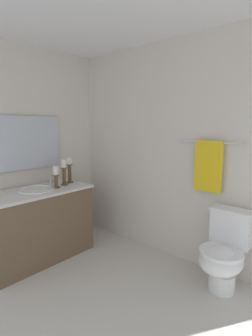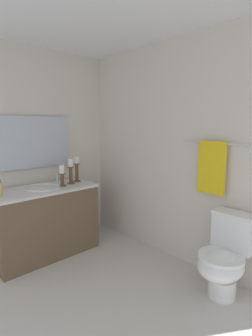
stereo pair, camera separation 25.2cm
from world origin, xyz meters
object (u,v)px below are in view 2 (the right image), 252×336
at_px(sink_basin, 43,191).
at_px(candle_holder_mid, 62,175).
at_px(vanity_cabinet, 45,221).
at_px(towel_near_vanity, 212,168).
at_px(towel_bar, 214,143).
at_px(soap_bottle, 0,189).
at_px(mirror, 30,142).
at_px(candle_holder_tall, 77,168).
at_px(candle_holder_short, 71,171).
at_px(toilet, 224,258).

distance_m(sink_basin, candle_holder_mid, 0.28).
xyz_separation_m(vanity_cabinet, towel_near_vanity, (1.55, 1.01, 0.71)).
xyz_separation_m(vanity_cabinet, towel_bar, (1.55, 1.03, 0.95)).
bearing_deg(candle_holder_mid, soap_bottle, -92.88).
xyz_separation_m(mirror, towel_bar, (1.83, 1.03, 0.03)).
relative_size(vanity_cabinet, candle_holder_mid, 4.76).
height_order(mirror, candle_holder_tall, mirror).
bearing_deg(mirror, candle_holder_mid, 30.31).
xyz_separation_m(vanity_cabinet, soap_bottle, (0.04, -0.48, 0.48)).
distance_m(mirror, towel_bar, 2.10).
xyz_separation_m(candle_holder_short, toilet, (1.80, 0.45, -0.61)).
xyz_separation_m(sink_basin, mirror, (-0.28, -0.00, 0.55)).
xyz_separation_m(toilet, towel_near_vanity, (-0.28, 0.20, 0.76)).
bearing_deg(vanity_cabinet, toilet, 23.75).
bearing_deg(toilet, soap_bottle, -144.25).
height_order(candle_holder_tall, candle_holder_mid, candle_holder_tall).
distance_m(vanity_cabinet, towel_near_vanity, 1.98).
bearing_deg(candle_holder_short, towel_near_vanity, 23.27).
distance_m(sink_basin, soap_bottle, 0.50).
xyz_separation_m(candle_holder_tall, towel_near_vanity, (1.58, 0.53, 0.14)).
distance_m(vanity_cabinet, candle_holder_tall, 0.75).
bearing_deg(candle_holder_mid, towel_bar, 29.06).
distance_m(candle_holder_tall, towel_near_vanity, 1.67).
bearing_deg(vanity_cabinet, candle_holder_tall, 93.82).
distance_m(vanity_cabinet, soap_bottle, 0.68).
bearing_deg(towel_near_vanity, toilet, -36.05).
bearing_deg(candle_holder_tall, towel_bar, 19.00).
bearing_deg(mirror, towel_bar, 29.31).
bearing_deg(vanity_cabinet, candle_holder_short, 85.30).
xyz_separation_m(sink_basin, towel_bar, (1.55, 1.03, 0.58)).
xyz_separation_m(candle_holder_short, soap_bottle, (0.01, -0.84, -0.09)).
bearing_deg(sink_basin, candle_holder_short, 85.28).
height_order(vanity_cabinet, toilet, vanity_cabinet).
distance_m(soap_bottle, towel_near_vanity, 2.14).
xyz_separation_m(soap_bottle, towel_bar, (1.51, 1.51, 0.47)).
height_order(toilet, towel_near_vanity, towel_near_vanity).
relative_size(sink_basin, candle_holder_tall, 1.26).
bearing_deg(towel_bar, towel_near_vanity, -90.00).
bearing_deg(mirror, vanity_cabinet, -0.01).
distance_m(vanity_cabinet, towel_bar, 2.09).
bearing_deg(candle_holder_tall, mirror, -117.17).
xyz_separation_m(mirror, candle_holder_tall, (0.25, 0.48, -0.34)).
height_order(vanity_cabinet, candle_holder_tall, candle_holder_tall).
height_order(vanity_cabinet, candle_holder_short, candle_holder_short).
distance_m(candle_holder_tall, toilet, 1.99).
distance_m(vanity_cabinet, mirror, 0.96).
relative_size(sink_basin, mirror, 0.40).
bearing_deg(candle_holder_tall, soap_bottle, -85.61).
distance_m(mirror, candle_holder_tall, 0.64).
distance_m(toilet, towel_bar, 1.06).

